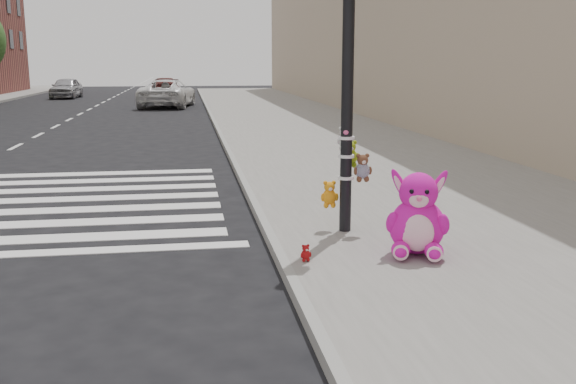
{
  "coord_description": "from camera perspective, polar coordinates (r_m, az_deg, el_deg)",
  "views": [
    {
      "loc": [
        0.46,
        -6.63,
        2.46
      ],
      "look_at": [
        1.77,
        1.63,
        0.75
      ],
      "focal_mm": 40.0,
      "sensor_mm": 36.0,
      "label": 1
    }
  ],
  "objects": [
    {
      "name": "sidewalk_near",
      "position": [
        17.4,
        6.22,
        3.59
      ],
      "size": [
        7.0,
        80.0,
        0.14
      ],
      "primitive_type": "cube",
      "color": "slate",
      "rests_on": "ground"
    },
    {
      "name": "signal_pole",
      "position": [
        8.74,
        5.31,
        7.1
      ],
      "size": [
        0.68,
        0.49,
        4.0
      ],
      "color": "black",
      "rests_on": "sidewalk_near"
    },
    {
      "name": "car_silver_deep",
      "position": [
        46.32,
        -19.12,
        8.75
      ],
      "size": [
        1.83,
        4.16,
        1.4
      ],
      "primitive_type": "imported",
      "rotation": [
        0.0,
        0.0,
        -0.04
      ],
      "color": "#A7A7AB",
      "rests_on": "ground"
    },
    {
      "name": "pink_bunny",
      "position": [
        7.92,
        11.43,
        -2.41
      ],
      "size": [
        0.86,
        0.94,
        1.07
      ],
      "rotation": [
        0.0,
        0.0,
        -0.32
      ],
      "color": "#DD12A8",
      "rests_on": "sidewalk_near"
    },
    {
      "name": "curb_edge",
      "position": [
        16.83,
        -5.21,
        3.35
      ],
      "size": [
        0.12,
        80.0,
        0.15
      ],
      "primitive_type": "cube",
      "color": "gray",
      "rests_on": "ground"
    },
    {
      "name": "car_white_near",
      "position": [
        35.84,
        -10.67,
        8.61
      ],
      "size": [
        3.24,
        5.67,
        1.49
      ],
      "primitive_type": "imported",
      "rotation": [
        0.0,
        0.0,
        2.99
      ],
      "color": "silver",
      "rests_on": "ground"
    },
    {
      "name": "red_teddy",
      "position": [
        7.58,
        1.58,
        -5.43
      ],
      "size": [
        0.16,
        0.13,
        0.21
      ],
      "primitive_type": null,
      "rotation": [
        0.0,
        0.0,
        0.21
      ],
      "color": "#A21012",
      "rests_on": "sidewalk_near"
    },
    {
      "name": "car_maroon_near",
      "position": [
        46.64,
        -10.91,
        9.14
      ],
      "size": [
        2.3,
        4.72,
        1.32
      ],
      "primitive_type": "imported",
      "rotation": [
        0.0,
        0.0,
        3.24
      ],
      "color": "#5A1D19",
      "rests_on": "ground"
    },
    {
      "name": "ground",
      "position": [
        7.08,
        -12.31,
        -9.03
      ],
      "size": [
        120.0,
        120.0,
        0.0
      ],
      "primitive_type": "plane",
      "color": "black",
      "rests_on": "ground"
    }
  ]
}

